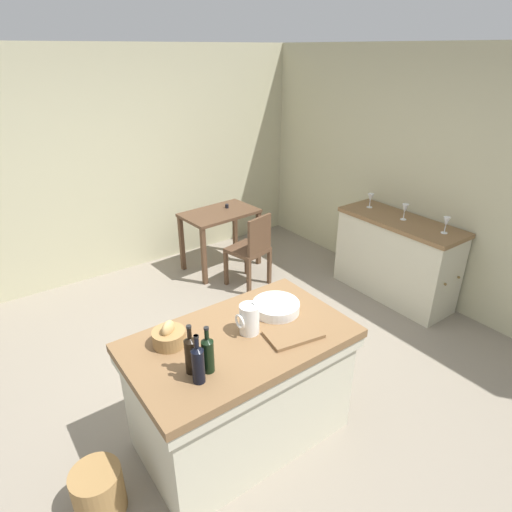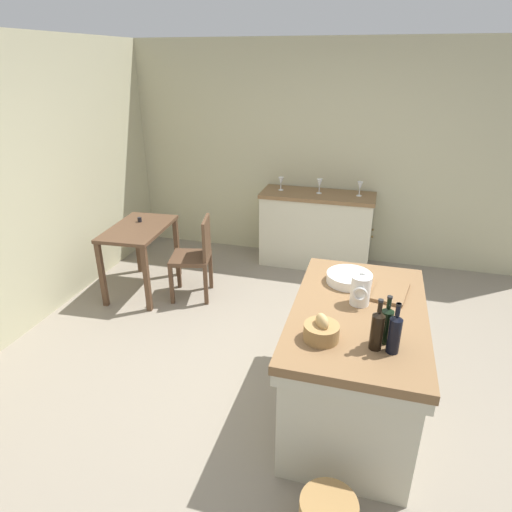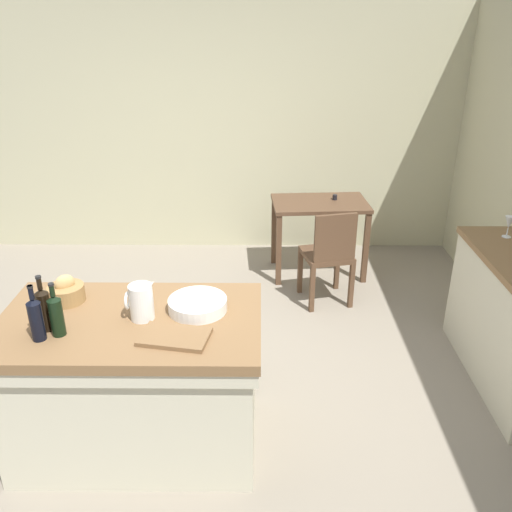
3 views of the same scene
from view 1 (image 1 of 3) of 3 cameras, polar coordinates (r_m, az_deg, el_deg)
ground_plane at (r=3.77m, az=-3.25°, el=-16.45°), size 6.76×6.76×0.00m
wall_back at (r=5.33m, az=-19.37°, el=11.05°), size 5.32×0.12×2.60m
wall_right at (r=4.87m, az=23.24°, el=9.10°), size 0.12×5.20×2.60m
island_table at (r=3.06m, az=-1.98°, el=-16.65°), size 1.46×0.86×0.87m
side_cabinet at (r=4.96m, az=18.03°, el=-0.26°), size 0.52×1.36×0.91m
writing_desk at (r=5.30m, az=-4.82°, el=4.66°), size 0.94×0.62×0.79m
wooden_chair at (r=4.89m, az=-0.61°, el=1.01°), size 0.48×0.48×0.89m
pitcher at (r=2.79m, az=-0.92°, el=-8.32°), size 0.17×0.13×0.24m
wash_bowl at (r=3.04m, az=2.68°, el=-6.76°), size 0.33×0.33×0.07m
bread_basket at (r=2.76m, az=-11.50°, el=-10.42°), size 0.21×0.21×0.17m
cutting_board at (r=2.82m, az=5.00°, el=-10.33°), size 0.38×0.28×0.02m
wine_bottle_dark at (r=2.49m, az=-6.43°, el=-12.75°), size 0.07×0.07×0.30m
wine_bottle_amber at (r=2.50m, az=-8.65°, el=-12.69°), size 0.07×0.07×0.32m
wine_bottle_green at (r=2.43m, az=-7.71°, el=-13.94°), size 0.07×0.07×0.31m
wine_glass_far_left at (r=4.54m, az=23.96°, el=4.12°), size 0.07×0.07×0.17m
wine_glass_left at (r=4.75m, az=19.17°, el=5.92°), size 0.07×0.07×0.17m
wine_glass_middle at (r=5.03m, az=14.97°, el=7.44°), size 0.07×0.07×0.16m
wicker_hamper at (r=3.07m, az=-20.20°, el=-27.28°), size 0.30×0.30×0.32m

